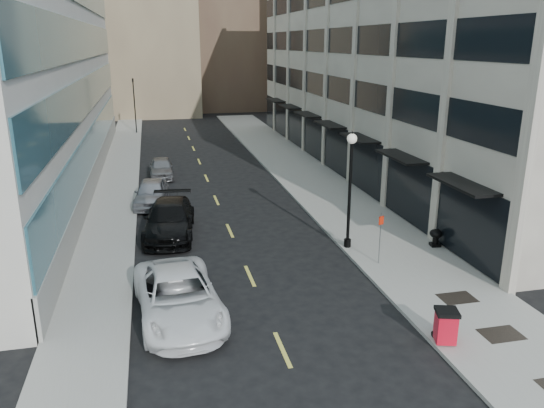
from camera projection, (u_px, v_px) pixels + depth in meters
name	position (u px, v px, depth m)	size (l,w,h in m)	color
ground	(298.00, 385.00, 15.92)	(160.00, 160.00, 0.00)	black
sidewalk_right	(326.00, 192.00, 36.14)	(5.00, 80.00, 0.15)	gray
sidewalk_left	(113.00, 206.00, 33.17)	(3.00, 80.00, 0.15)	gray
building_right	(414.00, 54.00, 42.04)	(15.30, 46.50, 18.25)	beige
skyline_tan_near	(143.00, 11.00, 74.37)	(14.00, 18.00, 28.00)	#948161
skyline_tan_far	(79.00, 35.00, 82.46)	(12.00, 14.00, 22.00)	#948161
skyline_stone	(297.00, 41.00, 78.34)	(10.00, 14.00, 20.00)	beige
grate_mid	(501.00, 334.00, 18.42)	(1.40, 1.00, 0.01)	black
grate_far	(457.00, 298.00, 21.03)	(1.40, 1.00, 0.01)	black
road_centerline	(222.00, 214.00, 31.77)	(0.15, 68.20, 0.01)	#D8CC4C
traffic_signal	(133.00, 82.00, 57.83)	(0.66, 0.66, 6.98)	black
car_white_van	(178.00, 297.00, 19.58)	(2.90, 6.29, 1.75)	white
car_black_pickup	(170.00, 219.00, 28.03)	(2.50, 6.14, 1.78)	black
car_silver_sedan	(152.00, 193.00, 33.30)	(1.93, 4.81, 1.64)	gray
car_grey_sedan	(161.00, 168.00, 40.18)	(1.76, 4.39, 1.49)	slate
trash_bin	(446.00, 325.00, 17.77)	(0.91, 0.92, 1.20)	red
lamppost	(350.00, 180.00, 25.33)	(0.48, 0.48, 5.78)	black
sign_post	(380.00, 231.00, 23.89)	(0.27, 0.14, 2.44)	slate
urn_planter	(436.00, 236.00, 26.25)	(0.64, 0.64, 0.88)	black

